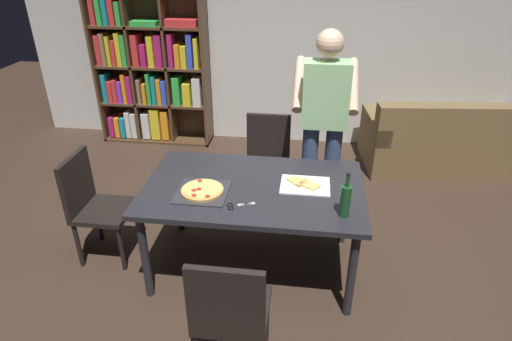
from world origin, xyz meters
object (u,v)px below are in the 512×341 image
object	(u,v)px
dining_table	(253,194)
bookshelf	(149,70)
pepperoni_pizza_on_tray	(202,191)
chair_left_end	(93,201)
kitchen_scissors	(236,205)
person_serving_pizza	(324,120)
chair_far_side	(267,156)
wine_bottle	(345,200)
couch	(443,143)
chair_near_camera	(230,311)

from	to	relation	value
dining_table	bookshelf	xyz separation A→B (m)	(-1.62, 2.37, 0.25)
bookshelf	pepperoni_pizza_on_tray	bearing A→B (deg)	-63.06
chair_left_end	kitchen_scissors	size ratio (longest dim) A/B	4.54
person_serving_pizza	chair_far_side	bearing A→B (deg)	156.36
person_serving_pizza	kitchen_scissors	xyz separation A→B (m)	(-0.58, -1.05, -0.24)
chair_left_end	wine_bottle	size ratio (longest dim) A/B	2.85
kitchen_scissors	person_serving_pizza	bearing A→B (deg)	60.92
chair_far_side	wine_bottle	bearing A→B (deg)	-63.54
couch	kitchen_scissors	size ratio (longest dim) A/B	8.96
couch	person_serving_pizza	size ratio (longest dim) A/B	1.02
person_serving_pizza	couch	bearing A→B (deg)	41.05
pepperoni_pizza_on_tray	chair_far_side	bearing A→B (deg)	72.70
chair_near_camera	bookshelf	size ratio (longest dim) A/B	0.46
chair_near_camera	kitchen_scissors	bearing A→B (deg)	96.48
dining_table	couch	xyz separation A→B (m)	(1.91, 1.99, -0.37)
chair_near_camera	chair_far_side	bearing A→B (deg)	90.00
dining_table	chair_left_end	size ratio (longest dim) A/B	1.79
chair_far_side	chair_near_camera	bearing A→B (deg)	-90.00
chair_far_side	kitchen_scissors	xyz separation A→B (m)	(-0.08, -1.27, 0.24)
couch	kitchen_scissors	world-z (taller)	couch
chair_near_camera	person_serving_pizza	bearing A→B (deg)	73.96
dining_table	person_serving_pizza	distance (m)	0.97
chair_far_side	bookshelf	xyz separation A→B (m)	(-1.62, 1.39, 0.42)
chair_far_side	chair_left_end	world-z (taller)	same
chair_left_end	kitchen_scissors	distance (m)	1.27
chair_far_side	chair_left_end	bearing A→B (deg)	-142.64
chair_left_end	wine_bottle	distance (m)	1.99
dining_table	chair_far_side	xyz separation A→B (m)	(0.00, 0.99, -0.17)
couch	person_serving_pizza	xyz separation A→B (m)	(-1.40, -1.22, 0.70)
couch	chair_left_end	bearing A→B (deg)	-148.14
chair_left_end	person_serving_pizza	world-z (taller)	person_serving_pizza
chair_far_side	pepperoni_pizza_on_tray	bearing A→B (deg)	-107.30
kitchen_scissors	couch	bearing A→B (deg)	48.82
chair_near_camera	dining_table	bearing A→B (deg)	90.00
chair_far_side	dining_table	bearing A→B (deg)	-90.00
dining_table	pepperoni_pizza_on_tray	size ratio (longest dim) A/B	4.42
pepperoni_pizza_on_tray	kitchen_scissors	bearing A→B (deg)	-28.34
pepperoni_pizza_on_tray	wine_bottle	world-z (taller)	wine_bottle
couch	pepperoni_pizza_on_tray	xyz separation A→B (m)	(-2.26, -2.12, 0.46)
couch	chair_near_camera	bearing A→B (deg)	-122.68
chair_near_camera	couch	world-z (taller)	chair_near_camera
chair_left_end	wine_bottle	world-z (taller)	wine_bottle
couch	person_serving_pizza	distance (m)	1.99
chair_near_camera	pepperoni_pizza_on_tray	bearing A→B (deg)	112.42
bookshelf	wine_bottle	size ratio (longest dim) A/B	6.17
chair_far_side	pepperoni_pizza_on_tray	size ratio (longest dim) A/B	2.47
chair_left_end	bookshelf	distance (m)	2.43
wine_bottle	kitchen_scissors	xyz separation A→B (m)	(-0.72, 0.02, -0.11)
wine_bottle	dining_table	bearing A→B (deg)	154.84
chair_left_end	kitchen_scissors	bearing A→B (deg)	-13.17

